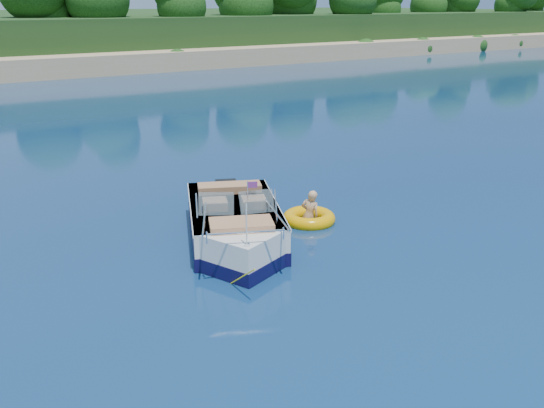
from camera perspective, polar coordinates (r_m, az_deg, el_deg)
name	(u,v)px	position (r m, az deg, el deg)	size (l,w,h in m)	color
ground	(226,260)	(13.17, -4.36, -5.28)	(160.00, 160.00, 0.00)	#0B1E4E
motorboat	(236,228)	(13.92, -3.44, -2.28)	(3.47, 5.31, 1.89)	silver
tow_tube	(309,218)	(15.35, 3.50, -1.36)	(1.78, 1.78, 0.36)	#F0A401
boy	(309,222)	(15.37, 3.47, -1.68)	(0.50, 0.33, 1.38)	tan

